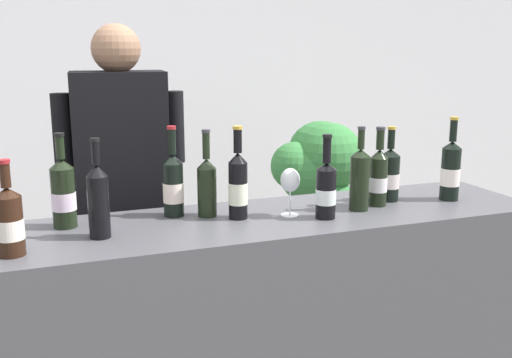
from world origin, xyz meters
The scene contains 16 objects.
wall_back centered at (0.00, 2.60, 1.40)m, with size 8.00×0.10×2.80m, color white.
counter centered at (0.00, 0.00, 0.48)m, with size 2.54×0.53×0.97m, color #4C4C51.
wine_bottle_0 centered at (-0.15, 0.14, 1.09)m, with size 0.08×0.08×0.34m.
wine_bottle_1 centered at (-0.03, 0.09, 1.09)m, with size 0.07×0.07×0.33m.
wine_bottle_2 centered at (0.37, -0.09, 1.08)m, with size 0.08×0.08×0.32m.
wine_bottle_3 centered at (-0.44, -0.04, 1.10)m, with size 0.07×0.07×0.34m.
wine_bottle_4 centered at (0.66, 0.00, 1.09)m, with size 0.07×0.07×0.32m.
wine_bottle_5 centered at (0.55, -0.03, 1.10)m, with size 0.08×0.08×0.33m.
wine_bottle_6 centered at (-0.55, 0.13, 1.09)m, with size 0.08×0.08×0.34m.
wine_bottle_7 centered at (-0.72, -0.12, 1.07)m, with size 0.08×0.08×0.30m.
wine_bottle_8 centered at (0.07, 0.02, 1.09)m, with size 0.07×0.07×0.35m.
wine_bottle_9 centered at (0.99, -0.02, 1.09)m, with size 0.08×0.08×0.35m.
wine_bottle_10 centered at (0.74, 0.05, 1.08)m, with size 0.08×0.08×0.31m.
wine_glass centered at (0.26, -0.02, 1.10)m, with size 0.07×0.07×0.19m.
person_server centered at (-0.29, 0.56, 0.83)m, with size 0.55×0.27×1.69m.
potted_shrub centered at (1.06, 1.37, 0.80)m, with size 0.60×0.57×1.13m.
Camera 1 is at (-0.60, -1.99, 1.59)m, focal length 41.07 mm.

